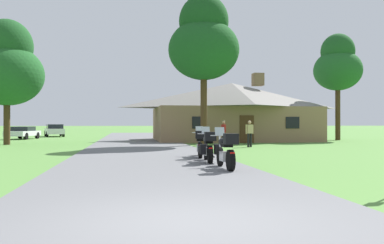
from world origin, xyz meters
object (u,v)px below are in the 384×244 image
Objects in this scene: bystander_red_shirt_near_lodge at (224,131)px; parked_white_sedan_far_left at (23,132)px; motorcycle_black_second_in_row at (209,147)px; tree_by_lodge_front at (204,42)px; tree_left_near at (7,67)px; motorcycle_green_farthest_in_row at (200,144)px; motorcycle_black_nearest_to_camera at (226,151)px; parked_white_suv_far_left at (54,130)px; tree_right_of_lodge at (338,65)px; bystander_tan_shirt_beside_signpost at (250,132)px.

bystander_red_shirt_near_lodge is 0.38× the size of parked_white_sedan_far_left.
motorcycle_black_second_in_row is 13.74m from tree_by_lodge_front.
tree_left_near is (-11.27, 15.39, 4.87)m from motorcycle_black_second_in_row.
tree_left_near is (-11.36, 13.12, 4.86)m from motorcycle_green_farthest_in_row.
motorcycle_black_nearest_to_camera is 0.24× the size of tree_left_near.
parked_white_suv_far_left is (-13.24, 21.21, -6.18)m from tree_by_lodge_front.
parked_white_suv_far_left is 1.10× the size of parked_white_sedan_far_left.
bystander_red_shirt_near_lodge is 14.69m from tree_right_of_lodge.
motorcycle_green_farthest_in_row reaches higher than parked_white_sedan_far_left.
parked_white_sedan_far_left is at bearing 45.87° from bystander_red_shirt_near_lodge.
bystander_red_shirt_near_lodge is at bearing 79.08° from motorcycle_black_second_in_row.
motorcycle_black_second_in_row is at bearing -99.93° from tree_by_lodge_front.
bystander_tan_shirt_beside_signpost reaches higher than motorcycle_green_farthest_in_row.
motorcycle_black_second_in_row is 1.00× the size of motorcycle_green_farthest_in_row.
tree_right_of_lodge is 1.09× the size of tree_left_near.
tree_left_near is 18.43m from parked_white_suv_far_left.
tree_left_near is 1.79× the size of parked_white_suv_far_left.
parked_white_suv_far_left is (-11.22, 30.95, 0.16)m from motorcycle_green_farthest_in_row.
parked_white_suv_far_left is at bearing 89.56° from tree_left_near.
tree_by_lodge_front is 13.88m from tree_left_near.
motorcycle_green_farthest_in_row is at bearing -84.60° from parked_white_suv_far_left.
motorcycle_black_nearest_to_camera is at bearing 161.24° from bystander_red_shirt_near_lodge.
tree_right_of_lodge is at bearing -152.23° from bystander_tan_shirt_beside_signpost.
parked_white_suv_far_left reaches higher than parked_white_sedan_far_left.
tree_left_near reaches higher than bystander_red_shirt_near_lodge.
motorcycle_black_nearest_to_camera is at bearing -82.52° from motorcycle_black_second_in_row.
parked_white_sedan_far_left is at bearing -117.36° from parked_white_suv_far_left.
tree_left_near is at bearing -71.82° from parked_white_sedan_far_left.
tree_by_lodge_front reaches higher than tree_right_of_lodge.
parked_white_sedan_far_left is (-28.44, 6.92, -6.07)m from tree_right_of_lodge.
tree_right_of_lodge is (13.57, 7.10, -0.24)m from tree_by_lodge_front.
tree_by_lodge_front is (-1.57, -0.88, 6.01)m from bystander_red_shirt_near_lodge.
bystander_tan_shirt_beside_signpost reaches higher than parked_white_suv_far_left.
bystander_red_shirt_near_lodge is (3.59, 10.62, 0.33)m from motorcycle_green_farthest_in_row.
bystander_tan_shirt_beside_signpost reaches higher than motorcycle_black_second_in_row.
motorcycle_green_farthest_in_row is (-0.01, 4.54, 0.00)m from motorcycle_black_nearest_to_camera.
bystander_tan_shirt_beside_signpost is 28.11m from parked_white_suv_far_left.
tree_by_lodge_front is 1.15× the size of tree_left_near.
tree_by_lodge_front is at bearing 82.51° from motorcycle_black_nearest_to_camera.
motorcycle_green_farthest_in_row is at bearing 155.84° from bystander_red_shirt_near_lodge.
parked_white_suv_far_left is (-11.14, 33.22, 0.17)m from motorcycle_black_second_in_row.
parked_white_sedan_far_left is (-12.87, 28.30, 0.02)m from motorcycle_black_nearest_to_camera.
parked_white_sedan_far_left is at bearing 126.74° from motorcycle_green_farthest_in_row.
parked_white_suv_far_left is (0.14, 17.82, -4.70)m from tree_left_near.
parked_white_suv_far_left is at bearing 108.06° from motorcycle_black_nearest_to_camera.
bystander_red_shirt_near_lodge is 6.28m from tree_by_lodge_front.
motorcycle_black_nearest_to_camera is at bearing -57.22° from tree_left_near.
motorcycle_black_second_in_row is (-0.10, 2.27, -0.01)m from motorcycle_black_nearest_to_camera.
bystander_tan_shirt_beside_signpost is 0.19× the size of tree_left_near.
parked_white_sedan_far_left is at bearing 114.95° from motorcycle_black_nearest_to_camera.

